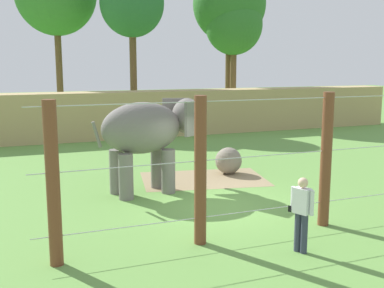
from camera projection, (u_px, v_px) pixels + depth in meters
The scene contains 10 objects.
ground_plane at pixel (219, 205), 13.71m from camera, with size 120.00×120.00×0.00m, color #609342.
dirt_patch at pixel (204, 179), 16.85m from camera, with size 4.34×2.85×0.01m, color #937F5B.
embankment_wall at pixel (115, 115), 26.04m from camera, with size 36.00×1.80×2.55m, color tan.
elephant at pixel (151, 132), 14.85m from camera, with size 3.96×1.90×2.95m.
enrichment_ball at pixel (228, 161), 17.57m from camera, with size 0.99×0.99×0.99m, color gray.
cable_fence at pixel (266, 165), 11.14m from camera, with size 10.64×0.28×3.39m.
zookeeper at pixel (302, 211), 10.16m from camera, with size 0.36×0.56×1.67m.
tree_left_of_centre at pixel (234, 26), 31.97m from camera, with size 3.89×3.89×8.72m.
tree_behind_wall at pixel (132, 4), 29.39m from camera, with size 4.01×4.01×9.90m.
tree_right_of_centre at pixel (229, 4), 32.32m from camera, with size 5.01×5.01×10.75m.
Camera 1 is at (-5.61, -11.99, 4.07)m, focal length 44.13 mm.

